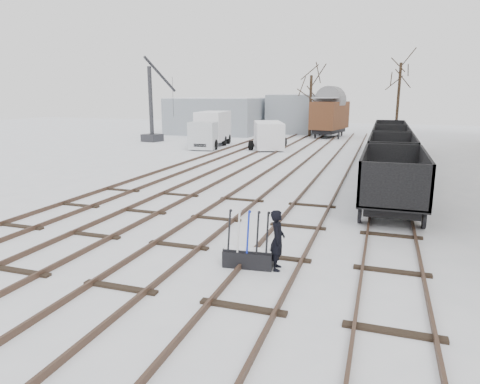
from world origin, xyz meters
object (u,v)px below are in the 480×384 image
(ground_frame, at_px, (248,257))
(lorry, at_px, (211,129))
(panel_van, at_px, (268,135))
(freight_wagon_a, at_px, (392,189))
(box_van_wagon, at_px, (330,114))
(crane, at_px, (152,120))
(worker, at_px, (277,240))

(ground_frame, relative_size, lorry, 0.22)
(lorry, bearing_deg, panel_van, -3.82)
(freight_wagon_a, bearing_deg, ground_frame, -117.47)
(freight_wagon_a, bearing_deg, lorry, 129.86)
(ground_frame, xyz_separation_m, lorry, (-11.08, 24.41, 1.25))
(box_van_wagon, height_order, crane, crane)
(worker, height_order, crane, crane)
(freight_wagon_a, bearing_deg, worker, -112.63)
(freight_wagon_a, relative_size, panel_van, 1.04)
(worker, distance_m, box_van_wagon, 36.30)
(ground_frame, bearing_deg, worker, 2.25)
(ground_frame, xyz_separation_m, worker, (0.75, 0.10, 0.51))
(worker, relative_size, crane, 0.20)
(ground_frame, xyz_separation_m, crane, (-18.11, 26.79, 1.80))
(lorry, bearing_deg, ground_frame, -72.11)
(lorry, bearing_deg, freight_wagon_a, -56.67)
(ground_frame, xyz_separation_m, freight_wagon_a, (3.57, 6.86, 0.61))
(ground_frame, xyz_separation_m, panel_van, (-6.00, 24.65, 0.87))
(worker, bearing_deg, freight_wagon_a, -32.98)
(freight_wagon_a, relative_size, crane, 0.72)
(box_van_wagon, bearing_deg, ground_frame, -74.31)
(box_van_wagon, relative_size, lorry, 0.87)
(ground_frame, distance_m, box_van_wagon, 36.37)
(freight_wagon_a, distance_m, lorry, 22.87)
(worker, relative_size, lorry, 0.23)
(ground_frame, relative_size, crane, 0.19)
(freight_wagon_a, bearing_deg, panel_van, 118.27)
(freight_wagon_a, xyz_separation_m, box_van_wagon, (-5.99, 29.36, 1.51))
(worker, xyz_separation_m, crane, (-18.86, 26.69, 1.29))
(worker, xyz_separation_m, box_van_wagon, (-3.17, 36.12, 1.61))
(worker, xyz_separation_m, panel_van, (-6.75, 24.55, 0.36))
(box_van_wagon, relative_size, panel_van, 1.07)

